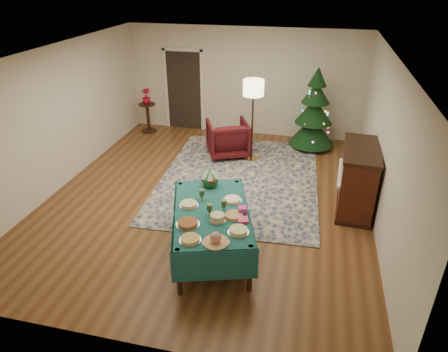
% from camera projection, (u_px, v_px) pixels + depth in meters
% --- Properties ---
extents(room_shell, '(7.00, 7.00, 7.00)m').
position_uv_depth(room_shell, '(208.00, 131.00, 7.11)').
color(room_shell, '#593319').
rests_on(room_shell, ground).
extents(doorway, '(1.08, 0.04, 2.16)m').
position_uv_depth(doorway, '(184.00, 89.00, 10.55)').
color(doorway, black).
rests_on(doorway, ground).
extents(rug, '(3.40, 4.35, 0.02)m').
position_uv_depth(rug, '(239.00, 178.00, 8.38)').
color(rug, '#13214A').
rests_on(rug, ground).
extents(buffet_table, '(1.66, 2.19, 0.75)m').
position_uv_depth(buffet_table, '(211.00, 219.00, 5.96)').
color(buffet_table, black).
rests_on(buffet_table, ground).
extents(platter_0, '(0.30, 0.30, 0.05)m').
position_uv_depth(platter_0, '(190.00, 239.00, 5.24)').
color(platter_0, silver).
rests_on(platter_0, buffet_table).
extents(platter_1, '(0.35, 0.35, 0.16)m').
position_uv_depth(platter_1, '(216.00, 239.00, 5.17)').
color(platter_1, silver).
rests_on(platter_1, buffet_table).
extents(platter_2, '(0.29, 0.29, 0.06)m').
position_uv_depth(platter_2, '(238.00, 231.00, 5.39)').
color(platter_2, silver).
rests_on(platter_2, buffet_table).
extents(platter_3, '(0.34, 0.34, 0.05)m').
position_uv_depth(platter_3, '(188.00, 223.00, 5.56)').
color(platter_3, silver).
rests_on(platter_3, buffet_table).
extents(platter_4, '(0.24, 0.24, 0.10)m').
position_uv_depth(platter_4, '(218.00, 218.00, 5.64)').
color(platter_4, silver).
rests_on(platter_4, buffet_table).
extents(platter_5, '(0.30, 0.30, 0.04)m').
position_uv_depth(platter_5, '(234.00, 215.00, 5.75)').
color(platter_5, silver).
rests_on(platter_5, buffet_table).
extents(platter_6, '(0.29, 0.29, 0.05)m').
position_uv_depth(platter_6, '(189.00, 204.00, 6.00)').
color(platter_6, silver).
rests_on(platter_6, buffet_table).
extents(platter_7, '(0.30, 0.30, 0.04)m').
position_uv_depth(platter_7, '(232.00, 200.00, 6.13)').
color(platter_7, silver).
rests_on(platter_7, buffet_table).
extents(goblet_0, '(0.08, 0.08, 0.18)m').
position_uv_depth(goblet_0, '(202.00, 194.00, 6.13)').
color(goblet_0, '#2D471E').
rests_on(goblet_0, buffet_table).
extents(goblet_1, '(0.08, 0.08, 0.18)m').
position_uv_depth(goblet_1, '(224.00, 205.00, 5.85)').
color(goblet_1, '#2D471E').
rests_on(goblet_1, buffet_table).
extents(goblet_2, '(0.08, 0.08, 0.18)m').
position_uv_depth(goblet_2, '(209.00, 209.00, 5.76)').
color(goblet_2, '#2D471E').
rests_on(goblet_2, buffet_table).
extents(napkin_stack, '(0.19, 0.19, 0.04)m').
position_uv_depth(napkin_stack, '(243.00, 220.00, 5.64)').
color(napkin_stack, '#E74075').
rests_on(napkin_stack, buffet_table).
extents(gift_box, '(0.15, 0.15, 0.10)m').
position_uv_depth(gift_box, '(242.00, 210.00, 5.82)').
color(gift_box, '#CE39A3').
rests_on(gift_box, buffet_table).
extents(centerpiece, '(0.27, 0.27, 0.31)m').
position_uv_depth(centerpiece, '(210.00, 179.00, 6.49)').
color(centerpiece, '#1E4C1E').
rests_on(centerpiece, buffet_table).
extents(armchair, '(1.15, 1.12, 0.92)m').
position_uv_depth(armchair, '(228.00, 137.00, 9.25)').
color(armchair, '#450E13').
rests_on(armchair, ground).
extents(floor_lamp, '(0.45, 0.45, 1.84)m').
position_uv_depth(floor_lamp, '(253.00, 93.00, 8.51)').
color(floor_lamp, '#A57F3F').
rests_on(floor_lamp, ground).
extents(side_table, '(0.43, 0.43, 0.77)m').
position_uv_depth(side_table, '(148.00, 118.00, 10.63)').
color(side_table, black).
rests_on(side_table, ground).
extents(potted_plant, '(0.22, 0.40, 0.22)m').
position_uv_depth(potted_plant, '(146.00, 99.00, 10.39)').
color(potted_plant, '#AE0C27').
rests_on(potted_plant, side_table).
extents(christmas_tree, '(1.21, 1.21, 1.96)m').
position_uv_depth(christmas_tree, '(314.00, 113.00, 9.46)').
color(christmas_tree, black).
rests_on(christmas_tree, ground).
extents(piano, '(0.73, 1.42, 1.19)m').
position_uv_depth(piano, '(357.00, 180.00, 7.12)').
color(piano, black).
rests_on(piano, ground).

